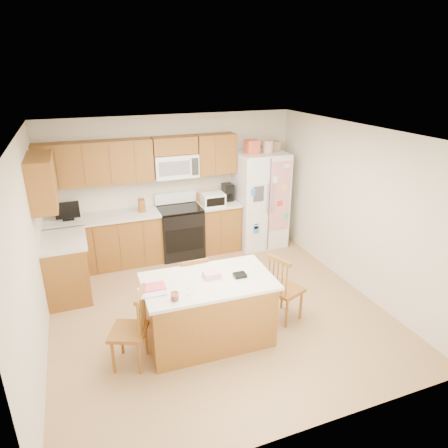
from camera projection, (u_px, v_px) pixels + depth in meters
name	position (u px, v px, depth m)	size (l,w,h in m)	color
ground	(216.00, 309.00, 5.76)	(4.50, 4.50, 0.00)	#875D42
room_shell	(215.00, 215.00, 5.23)	(4.60, 4.60, 2.52)	beige
cabinetry	(124.00, 217.00, 6.66)	(3.36, 1.56, 2.15)	brown
stove	(180.00, 230.00, 7.27)	(0.76, 0.65, 1.13)	black
refrigerator	(260.00, 199.00, 7.57)	(0.90, 0.79, 2.04)	white
island	(209.00, 310.00, 4.97)	(1.65, 0.97, 0.95)	brown
windsor_chair_left	(131.00, 331.00, 4.54)	(0.53, 0.54, 0.97)	brown
windsor_chair_back	(192.00, 288.00, 5.47)	(0.40, 0.38, 0.91)	brown
windsor_chair_right	(284.00, 289.00, 5.38)	(0.52, 0.53, 0.98)	brown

